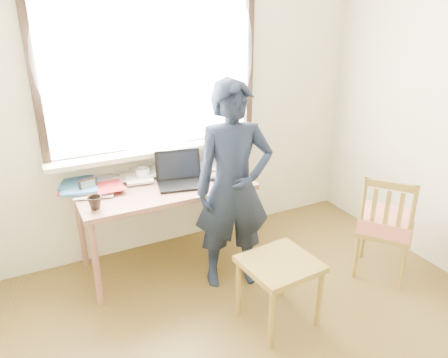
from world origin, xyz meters
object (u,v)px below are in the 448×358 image
mug_dark (95,203)px  work_chair (280,271)px  side_chair (386,223)px  mug_white (143,174)px  desk (164,193)px  laptop (180,176)px  person (233,188)px

mug_dark → work_chair: mug_dark is taller
mug_dark → work_chair: bearing=-39.4°
side_chair → mug_white: bearing=145.4°
desk → mug_dark: size_ratio=13.62×
laptop → mug_white: size_ratio=3.49×
desk → work_chair: bearing=-66.5°
mug_white → person: size_ratio=0.07×
desk → mug_dark: bearing=-162.1°
desk → mug_white: bearing=120.2°
side_chair → person: size_ratio=0.55×
desk → laptop: laptop is taller
mug_dark → person: bearing=-15.1°
work_chair → person: person is taller
person → laptop: bearing=136.5°
work_chair → side_chair: bearing=5.0°
mug_white → work_chair: mug_white is taller
mug_dark → person: (0.97, -0.26, 0.02)m
desk → mug_white: 0.25m
mug_white → work_chair: size_ratio=0.24×
side_chair → person: 1.26m
mug_white → work_chair: 1.38m
mug_white → laptop: bearing=-42.1°
laptop → work_chair: bearing=-72.5°
mug_dark → side_chair: side_chair is taller
side_chair → person: person is taller
desk → person: size_ratio=0.85×
mug_white → mug_dark: size_ratio=1.19×
laptop → person: bearing=-57.9°
laptop → side_chair: laptop is taller
mug_white → person: (0.50, -0.64, 0.02)m
laptop → desk: bearing=167.6°
work_chair → side_chair: (1.06, 0.09, 0.06)m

